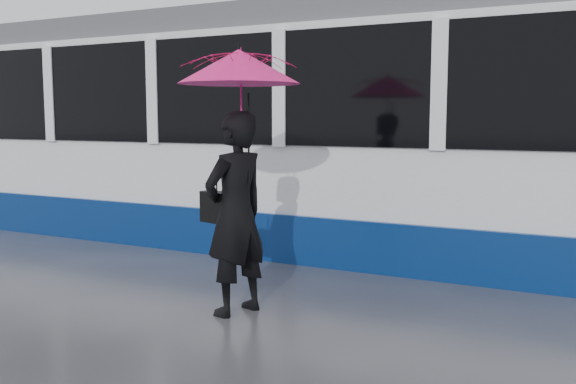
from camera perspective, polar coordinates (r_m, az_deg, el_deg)
The scene contains 5 objects.
ground at distance 6.87m, azimuth -0.82°, elevation -8.93°, with size 90.00×90.00×0.00m, color #2D2D33.
rails at distance 9.09m, azimuth 6.73°, elevation -5.05°, with size 34.00×1.51×0.02m.
woman at distance 6.00m, azimuth -4.68°, elevation -1.94°, with size 0.69×0.46×1.90m, color black.
umbrella at distance 5.91m, azimuth -4.37°, elevation 8.96°, with size 1.38×1.38×1.28m.
handbag at distance 6.13m, azimuth -6.33°, elevation -1.35°, with size 0.37×0.23×0.47m.
Camera 1 is at (3.15, -5.82, 1.84)m, focal length 40.00 mm.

